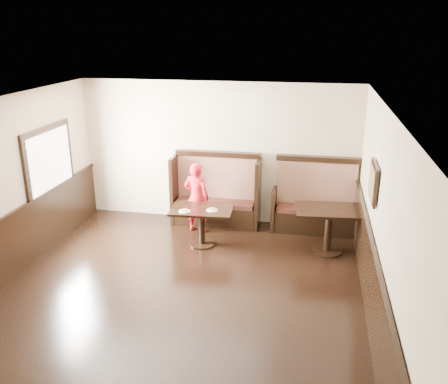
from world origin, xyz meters
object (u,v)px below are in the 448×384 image
(booth_main, at_px, (216,198))
(child, at_px, (197,197))
(table_main, at_px, (202,217))
(booth_neighbor, at_px, (315,207))
(table_neighbor, at_px, (329,220))

(booth_main, distance_m, child, 0.58)
(booth_main, height_order, table_main, booth_main)
(booth_neighbor, relative_size, table_neighbor, 1.35)
(booth_main, relative_size, table_neighbor, 1.44)
(table_neighbor, height_order, child, child)
(table_main, relative_size, table_neighbor, 0.93)
(table_neighbor, bearing_deg, child, 165.18)
(table_main, xyz_separation_m, child, (-0.24, 0.58, 0.15))
(booth_main, height_order, child, booth_main)
(table_neighbor, bearing_deg, booth_main, 152.42)
(table_neighbor, bearing_deg, booth_neighbor, 100.00)
(child, bearing_deg, booth_neighbor, -157.59)
(booth_neighbor, bearing_deg, table_neighbor, -75.20)
(booth_neighbor, distance_m, table_main, 2.26)
(table_main, bearing_deg, table_neighbor, 0.28)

